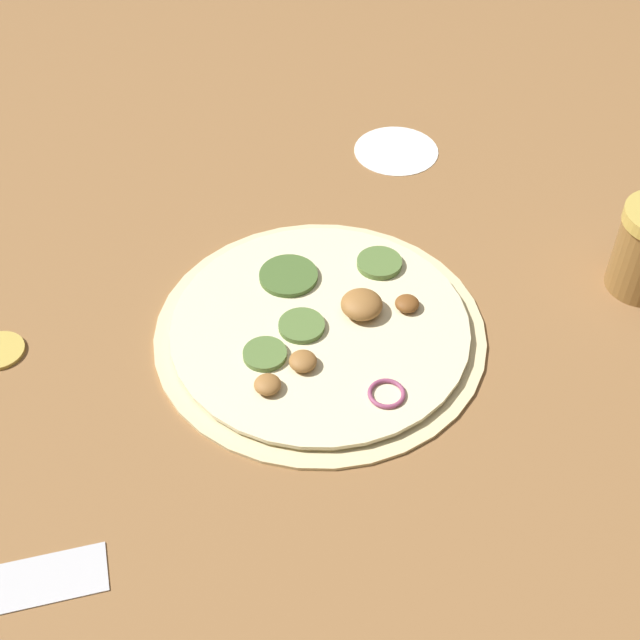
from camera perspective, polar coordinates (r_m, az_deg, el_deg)
ground_plane at (r=0.77m, az=0.00°, el=-0.86°), size 3.00×3.00×0.00m
pizza at (r=0.76m, az=0.07°, el=-0.50°), size 0.28×0.28×0.03m
flour_patch at (r=0.97m, az=4.90°, el=10.76°), size 0.09×0.09×0.00m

